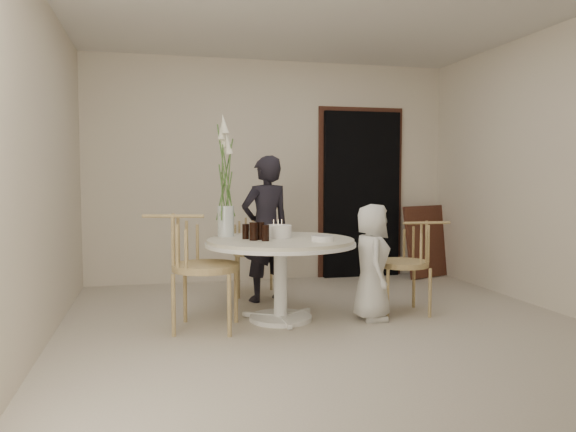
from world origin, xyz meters
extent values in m
plane|color=beige|center=(0.00, 0.00, 0.00)|extent=(4.50, 4.50, 0.00)
plane|color=silver|center=(0.00, 0.00, 2.70)|extent=(4.50, 4.50, 0.00)
plane|color=beige|center=(0.00, 2.25, 1.35)|extent=(4.50, 0.00, 4.50)
plane|color=beige|center=(0.00, -2.25, 1.35)|extent=(4.50, 0.00, 4.50)
plane|color=beige|center=(-2.25, 0.00, 1.35)|extent=(0.00, 4.50, 4.50)
plane|color=beige|center=(2.25, 0.00, 1.35)|extent=(0.00, 4.50, 4.50)
cube|color=black|center=(1.15, 2.19, 1.05)|extent=(1.00, 0.10, 2.10)
cube|color=#502B1B|center=(1.15, 2.23, 1.11)|extent=(1.12, 0.03, 2.22)
cylinder|color=white|center=(-0.35, 0.25, 0.02)|extent=(0.56, 0.56, 0.04)
cylinder|color=white|center=(-0.35, 0.25, 0.34)|extent=(0.12, 0.12, 0.65)
cylinder|color=white|center=(-0.35, 0.25, 0.68)|extent=(1.33, 1.33, 0.03)
cylinder|color=beige|center=(-0.35, 0.25, 0.71)|extent=(1.30, 1.30, 0.04)
cube|color=#502B1B|center=(1.95, 1.95, 0.45)|extent=(0.71, 0.44, 0.91)
cylinder|color=tan|center=(-0.58, 1.22, 0.22)|extent=(0.03, 0.03, 0.44)
cylinder|color=tan|center=(-0.19, 1.19, 0.22)|extent=(0.03, 0.03, 0.44)
cylinder|color=tan|center=(-0.55, 1.61, 0.22)|extent=(0.03, 0.03, 0.44)
cylinder|color=tan|center=(-0.16, 1.58, 0.22)|extent=(0.03, 0.03, 0.44)
cylinder|color=tan|center=(-0.37, 1.40, 0.46)|extent=(0.49, 0.49, 0.05)
cylinder|color=tan|center=(0.63, 0.46, 0.22)|extent=(0.03, 0.03, 0.45)
cylinder|color=tan|center=(0.59, 0.06, 0.22)|extent=(0.03, 0.03, 0.45)
cylinder|color=tan|center=(1.03, 0.42, 0.22)|extent=(0.03, 0.03, 0.45)
cylinder|color=tan|center=(0.99, 0.02, 0.22)|extent=(0.03, 0.03, 0.45)
cylinder|color=tan|center=(0.81, 0.24, 0.47)|extent=(0.50, 0.50, 0.05)
cylinder|color=tan|center=(-0.86, -0.17, 0.25)|extent=(0.03, 0.03, 0.50)
cylinder|color=tan|center=(-0.75, 0.26, 0.25)|extent=(0.03, 0.03, 0.50)
cylinder|color=tan|center=(-1.30, -0.05, 0.25)|extent=(0.03, 0.03, 0.50)
cylinder|color=tan|center=(-1.18, 0.38, 0.25)|extent=(0.03, 0.03, 0.50)
cylinder|color=tan|center=(-1.02, 0.10, 0.53)|extent=(0.56, 0.56, 0.06)
imported|color=black|center=(-0.32, 1.06, 0.75)|extent=(0.63, 0.51, 1.49)
imported|color=silver|center=(0.45, 0.08, 0.52)|extent=(0.43, 0.56, 1.04)
cylinder|color=white|center=(-0.35, 0.34, 0.79)|extent=(0.24, 0.24, 0.11)
cylinder|color=beige|center=(-0.35, 0.34, 0.87)|extent=(0.01, 0.01, 0.05)
cylinder|color=beige|center=(-0.31, 0.37, 0.87)|extent=(0.01, 0.01, 0.05)
cylinder|color=beige|center=(-0.39, 0.36, 0.87)|extent=(0.01, 0.01, 0.05)
cylinder|color=black|center=(-0.60, 0.19, 0.81)|extent=(0.09, 0.09, 0.16)
cylinder|color=black|center=(-0.51, 0.11, 0.80)|extent=(0.08, 0.08, 0.14)
cylinder|color=black|center=(-0.54, 0.23, 0.81)|extent=(0.09, 0.09, 0.15)
cylinder|color=black|center=(-0.65, 0.31, 0.80)|extent=(0.07, 0.07, 0.13)
cylinder|color=white|center=(-0.04, -0.02, 0.75)|extent=(0.23, 0.23, 0.05)
cylinder|color=silver|center=(-0.79, 0.58, 0.87)|extent=(0.15, 0.15, 0.28)
cylinder|color=#487230|center=(-0.77, 0.59, 1.22)|extent=(0.01, 0.01, 0.71)
cone|color=white|center=(-0.77, 0.59, 1.58)|extent=(0.07, 0.07, 0.18)
cylinder|color=#487230|center=(-0.80, 0.61, 1.25)|extent=(0.01, 0.01, 0.77)
cone|color=white|center=(-0.80, 0.61, 1.64)|extent=(0.07, 0.07, 0.18)
cylinder|color=#487230|center=(-0.82, 0.58, 1.28)|extent=(0.01, 0.01, 0.83)
cone|color=white|center=(-0.82, 0.58, 1.70)|extent=(0.07, 0.07, 0.18)
cylinder|color=#487230|center=(-0.81, 0.55, 1.31)|extent=(0.01, 0.01, 0.89)
cone|color=white|center=(-0.81, 0.55, 1.76)|extent=(0.07, 0.07, 0.18)
cylinder|color=#487230|center=(-0.77, 0.55, 1.22)|extent=(0.01, 0.01, 0.71)
cone|color=white|center=(-0.77, 0.55, 1.58)|extent=(0.07, 0.07, 0.18)
camera|label=1|loc=(-1.44, -4.56, 1.28)|focal=35.00mm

